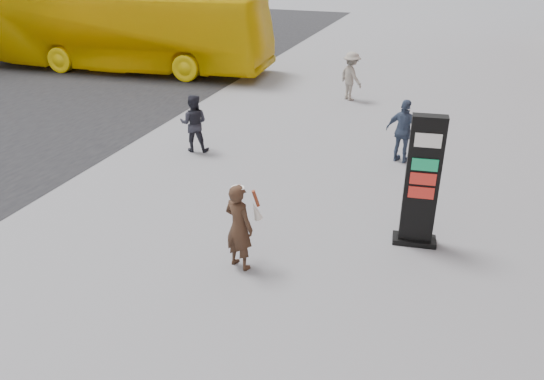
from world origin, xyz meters
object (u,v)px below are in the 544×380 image
(woman, at_px, (239,226))
(pedestrian_a, at_px, (194,123))
(info_pylon, at_px, (422,182))
(bus, at_px, (124,28))
(pedestrian_b, at_px, (351,76))
(pedestrian_c, at_px, (404,131))

(woman, bearing_deg, pedestrian_a, -35.34)
(info_pylon, height_order, pedestrian_a, info_pylon)
(info_pylon, xyz_separation_m, woman, (-2.94, -1.93, -0.46))
(bus, relative_size, pedestrian_a, 8.12)
(pedestrian_b, height_order, pedestrian_c, pedestrian_b)
(bus, distance_m, pedestrian_c, 14.84)
(pedestrian_a, relative_size, pedestrian_c, 0.94)
(bus, bearing_deg, pedestrian_a, -141.17)
(pedestrian_a, relative_size, pedestrian_b, 0.92)
(bus, relative_size, pedestrian_b, 7.48)
(woman, height_order, pedestrian_c, pedestrian_c)
(pedestrian_a, bearing_deg, pedestrian_b, -130.67)
(pedestrian_b, relative_size, pedestrian_c, 1.02)
(pedestrian_c, bearing_deg, info_pylon, 117.82)
(info_pylon, relative_size, woman, 1.59)
(pedestrian_a, distance_m, pedestrian_b, 7.24)
(pedestrian_a, xyz_separation_m, pedestrian_c, (5.60, 1.13, 0.05))
(bus, bearing_deg, pedestrian_c, -121.98)
(info_pylon, xyz_separation_m, pedestrian_c, (-0.79, 4.16, -0.46))
(info_pylon, xyz_separation_m, pedestrian_b, (-3.35, 9.60, -0.44))
(info_pylon, bearing_deg, bus, 134.52)
(info_pylon, relative_size, bus, 0.20)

